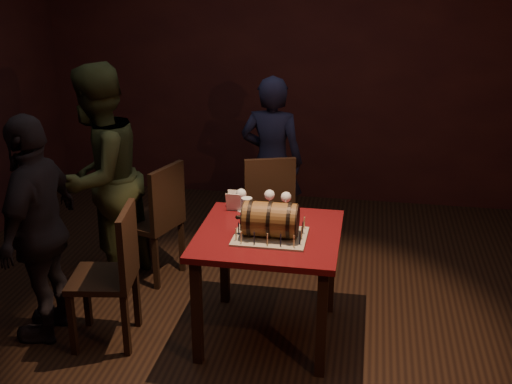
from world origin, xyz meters
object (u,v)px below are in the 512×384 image
at_px(pint_of_ale, 247,209).
at_px(chair_left_rear, 158,216).
at_px(wine_glass_left, 241,195).
at_px(person_left_rear, 99,178).
at_px(barrel_cake, 270,220).
at_px(wine_glass_mid, 269,196).
at_px(chair_back, 268,204).
at_px(person_back, 272,162).
at_px(wine_glass_right, 286,198).
at_px(chair_left_front, 114,269).
at_px(pub_table, 269,248).
at_px(person_left_front, 39,229).

distance_m(pint_of_ale, chair_left_rear, 0.96).
xyz_separation_m(wine_glass_left, person_left_rear, (-1.12, 0.21, -0.02)).
relative_size(barrel_cake, person_left_rear, 0.23).
distance_m(wine_glass_mid, person_left_rear, 1.32).
bearing_deg(pint_of_ale, chair_back, 90.00).
distance_m(barrel_cake, person_back, 1.58).
relative_size(chair_left_rear, person_left_rear, 0.55).
xyz_separation_m(barrel_cake, wine_glass_right, (0.05, 0.39, -0.00)).
bearing_deg(chair_left_front, person_left_rear, 117.55).
bearing_deg(chair_back, person_back, 94.75).
bearing_deg(person_back, chair_back, 99.40).
xyz_separation_m(wine_glass_mid, person_back, (-0.16, 1.14, -0.13)).
xyz_separation_m(wine_glass_left, chair_left_rear, (-0.72, 0.34, -0.35)).
distance_m(wine_glass_left, person_left_rear, 1.14).
bearing_deg(pub_table, chair_back, 99.56).
relative_size(chair_left_front, person_left_front, 0.62).
xyz_separation_m(chair_left_front, person_back, (0.74, 1.72, 0.21)).
height_order(wine_glass_left, chair_left_rear, chair_left_rear).
xyz_separation_m(barrel_cake, person_back, (-0.23, 1.55, -0.13)).
bearing_deg(chair_back, pint_of_ale, -90.00).
xyz_separation_m(wine_glass_mid, chair_left_rear, (-0.91, 0.32, -0.34)).
bearing_deg(wine_glass_mid, barrel_cake, -80.12).
height_order(pint_of_ale, chair_left_rear, chair_left_rear).
height_order(pub_table, chair_left_rear, chair_left_rear).
distance_m(barrel_cake, wine_glass_mid, 0.41).
bearing_deg(pint_of_ale, pub_table, -46.35).
distance_m(wine_glass_right, person_back, 1.21).
bearing_deg(wine_glass_right, chair_left_rear, 161.69).
bearing_deg(person_left_rear, chair_left_rear, 122.08).
bearing_deg(chair_left_rear, person_left_rear, -162.46).
height_order(wine_glass_mid, wine_glass_right, same).
relative_size(pint_of_ale, chair_left_rear, 0.16).
bearing_deg(barrel_cake, person_left_rear, 156.33).
relative_size(wine_glass_left, chair_left_front, 0.17).
xyz_separation_m(chair_left_front, person_left_rear, (-0.40, 0.77, 0.32)).
bearing_deg(person_left_front, pint_of_ale, 106.57).
relative_size(chair_back, chair_left_front, 1.00).
distance_m(pub_table, person_left_rear, 1.47).
bearing_deg(wine_glass_mid, pub_table, -81.48).
distance_m(chair_left_rear, person_left_rear, 0.52).
height_order(wine_glass_mid, person_left_rear, person_left_rear).
distance_m(pub_table, barrel_cake, 0.24).
xyz_separation_m(pub_table, person_left_front, (-1.45, -0.22, 0.12)).
bearing_deg(pint_of_ale, person_back, 91.56).
height_order(barrel_cake, wine_glass_right, barrel_cake).
distance_m(pub_table, wine_glass_right, 0.39).
bearing_deg(person_back, person_left_rear, 44.28).
bearing_deg(wine_glass_right, person_back, 103.46).
bearing_deg(wine_glass_right, barrel_cake, -96.63).
xyz_separation_m(pint_of_ale, person_left_rear, (-1.18, 0.35, 0.02)).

